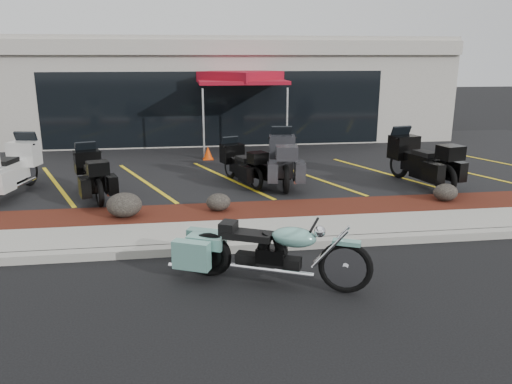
{
  "coord_description": "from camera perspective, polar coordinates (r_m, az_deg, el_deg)",
  "views": [
    {
      "loc": [
        -1.09,
        -7.27,
        3.33
      ],
      "look_at": [
        0.1,
        1.2,
        0.98
      ],
      "focal_mm": 35.0,
      "sensor_mm": 36.0,
      "label": 1
    }
  ],
  "objects": [
    {
      "name": "boulder_right",
      "position": [
        12.01,
        20.84,
        -0.03
      ],
      "size": [
        0.55,
        0.46,
        0.39
      ],
      "primitive_type": "ellipsoid",
      "color": "black",
      "rests_on": "mulch_bed"
    },
    {
      "name": "boulder_left",
      "position": [
        10.43,
        -14.82,
        -1.44
      ],
      "size": [
        0.71,
        0.59,
        0.5
      ],
      "primitive_type": "ellipsoid",
      "color": "black",
      "rests_on": "mulch_bed"
    },
    {
      "name": "hero_cruiser",
      "position": [
        7.28,
        10.22,
        -7.63
      ],
      "size": [
        3.0,
        1.92,
        1.04
      ],
      "primitive_type": null,
      "rotation": [
        0.0,
        0.0,
        -0.43
      ],
      "color": "#6BA79B",
      "rests_on": "ground"
    },
    {
      "name": "ground",
      "position": [
        8.07,
        0.47,
        -9.02
      ],
      "size": [
        90.0,
        90.0,
        0.0
      ],
      "primitive_type": "plane",
      "color": "black",
      "rests_on": "ground"
    },
    {
      "name": "traffic_cone",
      "position": [
        15.87,
        -5.51,
        4.47
      ],
      "size": [
        0.37,
        0.37,
        0.41
      ],
      "primitive_type": "cone",
      "rotation": [
        0.0,
        0.0,
        -0.18
      ],
      "color": "#CB3A06",
      "rests_on": "upper_lot"
    },
    {
      "name": "curb",
      "position": [
        8.87,
        -0.39,
        -6.2
      ],
      "size": [
        24.0,
        0.25,
        0.15
      ],
      "primitive_type": "cube",
      "color": "gray",
      "rests_on": "ground"
    },
    {
      "name": "touring_grey",
      "position": [
        13.42,
        2.92,
        4.63
      ],
      "size": [
        1.19,
        2.47,
        1.38
      ],
      "primitive_type": null,
      "rotation": [
        0.0,
        0.0,
        1.45
      ],
      "color": "#2C2C31",
      "rests_on": "upper_lot"
    },
    {
      "name": "sidewalk",
      "position": [
        9.52,
        -0.96,
        -4.67
      ],
      "size": [
        24.0,
        1.2,
        0.15
      ],
      "primitive_type": "cube",
      "color": "gray",
      "rests_on": "ground"
    },
    {
      "name": "touring_black_mid",
      "position": [
        13.27,
        -2.97,
        3.96
      ],
      "size": [
        1.4,
        2.08,
        1.13
      ],
      "primitive_type": null,
      "rotation": [
        0.0,
        0.0,
        1.94
      ],
      "color": "black",
      "rests_on": "upper_lot"
    },
    {
      "name": "touring_white",
      "position": [
        13.71,
        -24.62,
        3.46
      ],
      "size": [
        1.37,
        2.5,
        1.38
      ],
      "primitive_type": null,
      "rotation": [
        0.0,
        0.0,
        1.36
      ],
      "color": "silver",
      "rests_on": "upper_lot"
    },
    {
      "name": "popup_canopy",
      "position": [
        17.21,
        -1.76,
        12.82
      ],
      "size": [
        2.98,
        2.98,
        2.67
      ],
      "rotation": [
        0.0,
        0.0,
        -0.01
      ],
      "color": "silver",
      "rests_on": "upper_lot"
    },
    {
      "name": "touring_black_rear",
      "position": [
        13.8,
        16.12,
        4.39
      ],
      "size": [
        1.46,
        2.56,
        1.4
      ],
      "primitive_type": null,
      "rotation": [
        0.0,
        0.0,
        1.81
      ],
      "color": "black",
      "rests_on": "upper_lot"
    },
    {
      "name": "touring_black_front",
      "position": [
        12.68,
        -18.72,
        2.79
      ],
      "size": [
        1.41,
        2.22,
        1.21
      ],
      "primitive_type": null,
      "rotation": [
        0.0,
        0.0,
        1.9
      ],
      "color": "black",
      "rests_on": "upper_lot"
    },
    {
      "name": "dealership_building",
      "position": [
        21.81,
        -5.26,
        11.79
      ],
      "size": [
        18.0,
        8.16,
        4.0
      ],
      "color": "#A19C92",
      "rests_on": "ground"
    },
    {
      "name": "upper_lot",
      "position": [
        15.85,
        -3.92,
        3.45
      ],
      "size": [
        26.0,
        9.6,
        0.15
      ],
      "primitive_type": "cube",
      "color": "black",
      "rests_on": "ground"
    },
    {
      "name": "boulder_mid",
      "position": [
        10.55,
        -4.32,
        -1.16
      ],
      "size": [
        0.52,
        0.43,
        0.37
      ],
      "primitive_type": "ellipsoid",
      "color": "black",
      "rests_on": "mulch_bed"
    },
    {
      "name": "mulch_bed",
      "position": [
        10.64,
        -1.76,
        -2.45
      ],
      "size": [
        24.0,
        1.2,
        0.16
      ],
      "primitive_type": "cube",
      "color": "#34190B",
      "rests_on": "ground"
    }
  ]
}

